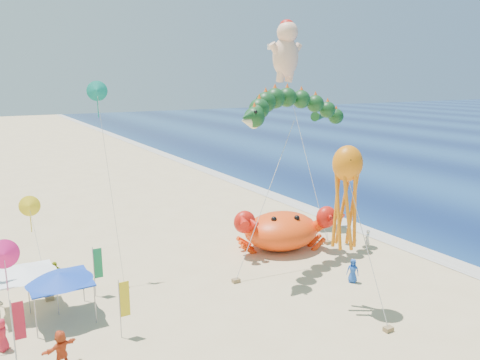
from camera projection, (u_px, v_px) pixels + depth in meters
name	position (u px, v px, depth m)	size (l,w,h in m)	color
ground	(280.00, 275.00, 32.02)	(320.00, 320.00, 0.00)	#D1B784
foam_strip	(401.00, 244.00, 37.91)	(320.00, 320.00, 0.00)	silver
crab_inflatable	(282.00, 229.00, 36.67)	(8.15, 6.67, 3.57)	#FE430D
dragon_kite	(292.00, 113.00, 32.70)	(11.93, 6.52, 12.12)	#0F3816
cherub_kite	(286.00, 50.00, 40.33)	(2.38, 7.83, 18.08)	#FFC19B
octopus_kite	(346.00, 189.00, 26.07)	(1.75, 4.34, 9.59)	orange
canopy_blue	(59.00, 277.00, 25.74)	(3.57, 3.57, 2.71)	gray
canopy_white	(24.00, 271.00, 26.62)	(3.49, 3.49, 2.71)	gray
feather_flags	(46.00, 294.00, 24.75)	(8.98, 5.65, 3.20)	gray
beachgoers	(106.00, 301.00, 26.36)	(26.89, 10.03, 1.85)	red
small_kites	(33.00, 190.00, 25.94)	(8.93, 12.76, 13.08)	#0B7A67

